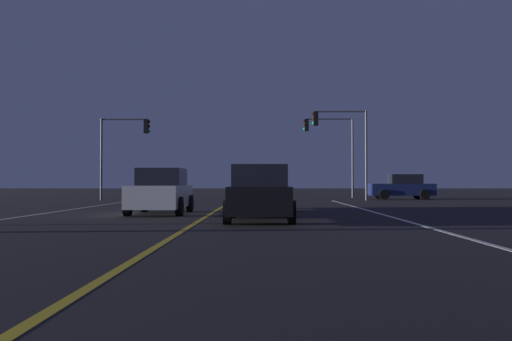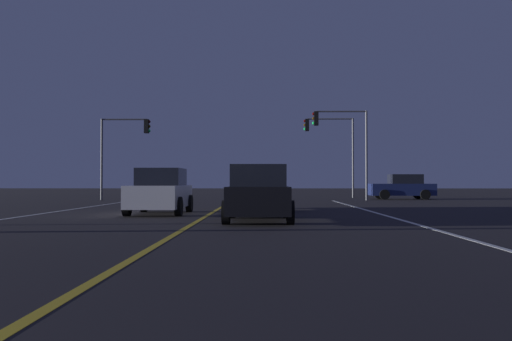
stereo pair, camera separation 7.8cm
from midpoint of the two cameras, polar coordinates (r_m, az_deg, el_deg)
The scene contains 9 objects.
lane_edge_right at distance 14.76m, azimuth 17.82°, elevation -5.75°, with size 0.16×42.27×0.01m, color silver.
lane_center_divider at distance 14.27m, azimuth -7.37°, elevation -5.96°, with size 0.16×42.27×0.01m, color gold.
car_oncoming at distance 20.92m, azimuth -9.82°, elevation -2.17°, with size 2.02×4.30×1.70m.
car_lead_same_lane at distance 16.80m, azimuth 0.26°, elevation -2.45°, with size 2.02×4.30×1.70m.
car_ahead_far at distance 23.18m, azimuth 0.53°, elevation -2.09°, with size 2.02×4.30×1.70m.
car_crossing_side at distance 39.19m, azimuth 14.72°, elevation -1.67°, with size 4.30×2.02×1.70m.
traffic_light_near_right at distance 36.17m, azimuth 8.63°, elevation 3.76°, with size 3.56×0.36×5.77m.
traffic_light_near_left at distance 36.93m, azimuth -13.36°, elevation 3.14°, with size 3.24×0.36×5.29m.
traffic_light_far_right at distance 41.61m, azimuth 7.50°, elevation 3.26°, with size 3.73×0.36×5.92m.
Camera 1 is at (1.99, 1.06, 1.20)m, focal length 38.95 mm.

